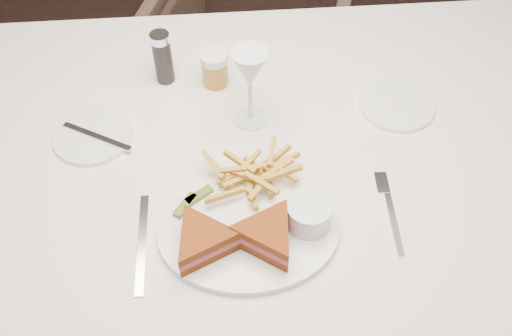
{
  "coord_description": "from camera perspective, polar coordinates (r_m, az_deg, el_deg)",
  "views": [
    {
      "loc": [
        -0.36,
        -0.45,
        1.6
      ],
      "look_at": [
        -0.29,
        0.21,
        0.8
      ],
      "focal_mm": 40.0,
      "sensor_mm": 36.0,
      "label": 1
    }
  ],
  "objects": [
    {
      "name": "table_setting",
      "position": [
        1.05,
        -1.2,
        -0.64
      ],
      "size": [
        0.79,
        0.62,
        0.18
      ],
      "color": "white",
      "rests_on": "table"
    },
    {
      "name": "table",
      "position": [
        1.42,
        -0.21,
        -9.45
      ],
      "size": [
        1.53,
        1.04,
        0.75
      ],
      "primitive_type": "cube",
      "rotation": [
        0.0,
        0.0,
        -0.02
      ],
      "color": "white",
      "rests_on": "ground"
    },
    {
      "name": "chair_far",
      "position": [
        2.04,
        -0.33,
        11.69
      ],
      "size": [
        0.79,
        0.77,
        0.65
      ],
      "primitive_type": "imported",
      "rotation": [
        0.0,
        0.0,
        2.8
      ],
      "color": "#4C392E",
      "rests_on": "ground"
    }
  ]
}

